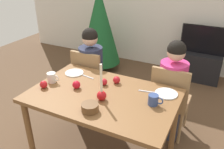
# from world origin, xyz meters

# --- Properties ---
(dining_table) EXTENTS (1.40, 0.90, 0.75)m
(dining_table) POSITION_xyz_m (0.00, 0.00, 0.67)
(dining_table) COLOR brown
(dining_table) RESTS_ON ground
(chair_left) EXTENTS (0.40, 0.40, 0.90)m
(chair_left) POSITION_xyz_m (-0.52, 0.61, 0.51)
(chair_left) COLOR #99754C
(chair_left) RESTS_ON ground
(chair_right) EXTENTS (0.40, 0.40, 0.90)m
(chair_right) POSITION_xyz_m (0.52, 0.61, 0.51)
(chair_right) COLOR #99754C
(chair_right) RESTS_ON ground
(person_left_child) EXTENTS (0.30, 0.30, 1.17)m
(person_left_child) POSITION_xyz_m (-0.52, 0.64, 0.57)
(person_left_child) COLOR #33384C
(person_left_child) RESTS_ON ground
(person_right_child) EXTENTS (0.30, 0.30, 1.17)m
(person_right_child) POSITION_xyz_m (0.52, 0.64, 0.57)
(person_right_child) COLOR #33384C
(person_right_child) RESTS_ON ground
(tv_stand) EXTENTS (0.64, 0.40, 0.48)m
(tv_stand) POSITION_xyz_m (0.66, 2.30, 0.24)
(tv_stand) COLOR black
(tv_stand) RESTS_ON ground
(tv) EXTENTS (0.79, 0.05, 0.46)m
(tv) POSITION_xyz_m (0.66, 2.30, 0.71)
(tv) COLOR black
(tv) RESTS_ON tv_stand
(christmas_tree) EXTENTS (0.75, 0.75, 1.60)m
(christmas_tree) POSITION_xyz_m (-1.11, 1.91, 0.83)
(christmas_tree) COLOR brown
(christmas_tree) RESTS_ON ground
(candle_centerpiece) EXTENTS (0.09, 0.09, 0.36)m
(candle_centerpiece) POSITION_xyz_m (0.04, -0.09, 0.82)
(candle_centerpiece) COLOR red
(candle_centerpiece) RESTS_ON dining_table
(plate_left) EXTENTS (0.21, 0.21, 0.01)m
(plate_left) POSITION_xyz_m (-0.50, 0.25, 0.76)
(plate_left) COLOR white
(plate_left) RESTS_ON dining_table
(plate_right) EXTENTS (0.22, 0.22, 0.01)m
(plate_right) POSITION_xyz_m (0.54, 0.27, 0.76)
(plate_right) COLOR silver
(plate_right) RESTS_ON dining_table
(mug_left) EXTENTS (0.14, 0.09, 0.10)m
(mug_left) POSITION_xyz_m (-0.59, -0.02, 0.80)
(mug_left) COLOR silver
(mug_left) RESTS_ON dining_table
(mug_right) EXTENTS (0.14, 0.09, 0.10)m
(mug_right) POSITION_xyz_m (0.49, 0.05, 0.80)
(mug_right) COLOR #33477F
(mug_right) RESTS_ON dining_table
(fork_left) EXTENTS (0.18, 0.04, 0.01)m
(fork_left) POSITION_xyz_m (-0.32, 0.24, 0.75)
(fork_left) COLOR silver
(fork_left) RESTS_ON dining_table
(fork_right) EXTENTS (0.18, 0.05, 0.01)m
(fork_right) POSITION_xyz_m (0.37, 0.23, 0.75)
(fork_right) COLOR silver
(fork_right) RESTS_ON dining_table
(bowl_walnuts) EXTENTS (0.15, 0.15, 0.07)m
(bowl_walnuts) POSITION_xyz_m (0.04, -0.29, 0.78)
(bowl_walnuts) COLOR brown
(bowl_walnuts) RESTS_ON dining_table
(apple_near_candle) EXTENTS (0.08, 0.08, 0.08)m
(apple_near_candle) POSITION_xyz_m (0.02, 0.26, 0.79)
(apple_near_candle) COLOR #B21921
(apple_near_candle) RESTS_ON dining_table
(apple_by_left_plate) EXTENTS (0.08, 0.08, 0.08)m
(apple_by_left_plate) POSITION_xyz_m (-0.58, -0.16, 0.79)
(apple_by_left_plate) COLOR red
(apple_by_left_plate) RESTS_ON dining_table
(apple_by_right_mug) EXTENTS (0.08, 0.08, 0.08)m
(apple_by_right_mug) POSITION_xyz_m (-0.29, -0.02, 0.79)
(apple_by_right_mug) COLOR red
(apple_by_right_mug) RESTS_ON dining_table
(apple_far_edge) EXTENTS (0.07, 0.07, 0.07)m
(apple_far_edge) POSITION_xyz_m (-0.07, 0.16, 0.79)
(apple_far_edge) COLOR #B31922
(apple_far_edge) RESTS_ON dining_table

